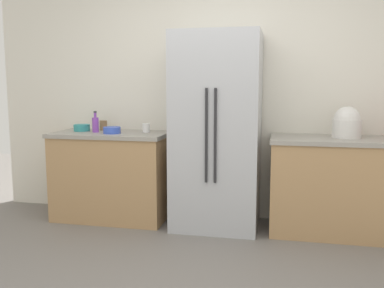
{
  "coord_description": "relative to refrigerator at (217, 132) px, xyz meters",
  "views": [
    {
      "loc": [
        0.66,
        -2.52,
        1.38
      ],
      "look_at": [
        0.01,
        0.45,
        0.95
      ],
      "focal_mm": 39.79,
      "sensor_mm": 36.0,
      "label": 1
    }
  ],
  "objects": [
    {
      "name": "kitchen_back_panel",
      "position": [
        -0.03,
        0.39,
        0.46
      ],
      "size": [
        4.91,
        0.1,
        2.79
      ],
      "primitive_type": "cube",
      "color": "silver",
      "rests_on": "ground_plane"
    },
    {
      "name": "counter_left",
      "position": [
        -1.09,
        0.03,
        -0.48
      ],
      "size": [
        1.17,
        0.63,
        0.9
      ],
      "color": "tan",
      "rests_on": "ground_plane"
    },
    {
      "name": "counter_right",
      "position": [
        1.3,
        0.03,
        -0.48
      ],
      "size": [
        1.59,
        0.63,
        0.9
      ],
      "color": "tan",
      "rests_on": "ground_plane"
    },
    {
      "name": "refrigerator",
      "position": [
        0.0,
        0.0,
        0.0
      ],
      "size": [
        0.81,
        0.67,
        1.86
      ],
      "color": "#B2B5BA",
      "rests_on": "ground_plane"
    },
    {
      "name": "rice_cooker",
      "position": [
        1.19,
        0.08,
        0.09
      ],
      "size": [
        0.26,
        0.26,
        0.29
      ],
      "color": "silver",
      "rests_on": "counter_right"
    },
    {
      "name": "bottle_a",
      "position": [
        -1.25,
        -0.0,
        0.05
      ],
      "size": [
        0.07,
        0.07,
        0.22
      ],
      "color": "purple",
      "rests_on": "counter_left"
    },
    {
      "name": "cup_a",
      "position": [
        -0.75,
        0.12,
        0.01
      ],
      "size": [
        0.07,
        0.07,
        0.09
      ],
      "primitive_type": "cylinder",
      "color": "white",
      "rests_on": "counter_left"
    },
    {
      "name": "cup_b",
      "position": [
        -1.26,
        0.22,
        0.02
      ],
      "size": [
        0.08,
        0.08,
        0.1
      ],
      "primitive_type": "cylinder",
      "color": "brown",
      "rests_on": "counter_left"
    },
    {
      "name": "bowl_a",
      "position": [
        -1.04,
        -0.06,
        -0.0
      ],
      "size": [
        0.17,
        0.17,
        0.06
      ],
      "primitive_type": "cylinder",
      "color": "blue",
      "rests_on": "counter_left"
    },
    {
      "name": "bowl_b",
      "position": [
        -1.44,
        0.08,
        0.0
      ],
      "size": [
        0.17,
        0.17,
        0.07
      ],
      "primitive_type": "cylinder",
      "color": "teal",
      "rests_on": "counter_left"
    }
  ]
}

